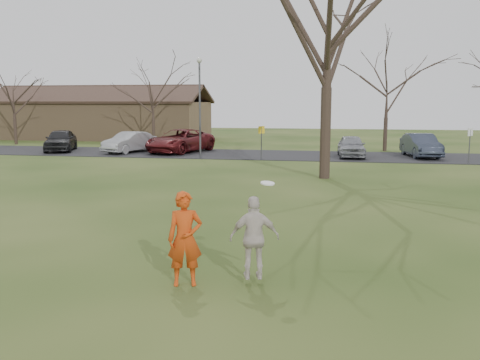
# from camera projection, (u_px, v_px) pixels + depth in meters

# --- Properties ---
(ground) EXTENTS (120.00, 120.00, 0.00)m
(ground) POSITION_uv_depth(u_px,v_px,m) (203.00, 286.00, 10.14)
(ground) COLOR #1E380F
(ground) RESTS_ON ground
(parking_strip) EXTENTS (62.00, 6.50, 0.04)m
(parking_strip) POSITION_uv_depth(u_px,v_px,m) (297.00, 155.00, 34.44)
(parking_strip) COLOR black
(parking_strip) RESTS_ON ground
(player_defender) EXTENTS (0.78, 0.62, 1.86)m
(player_defender) POSITION_uv_depth(u_px,v_px,m) (185.00, 239.00, 10.07)
(player_defender) COLOR #BF3D0F
(player_defender) RESTS_ON ground
(car_0) EXTENTS (3.32, 4.96, 1.57)m
(car_0) POSITION_uv_depth(u_px,v_px,m) (61.00, 140.00, 37.18)
(car_0) COLOR black
(car_0) RESTS_ON parking_strip
(car_1) EXTENTS (2.76, 4.60, 1.43)m
(car_1) POSITION_uv_depth(u_px,v_px,m) (129.00, 142.00, 36.20)
(car_1) COLOR #9C9DA1
(car_1) RESTS_ON parking_strip
(car_2) EXTENTS (4.22, 6.32, 1.61)m
(car_2) POSITION_uv_depth(u_px,v_px,m) (180.00, 141.00, 36.25)
(car_2) COLOR #591517
(car_2) RESTS_ON parking_strip
(car_4) EXTENTS (1.82, 4.17, 1.40)m
(car_4) POSITION_uv_depth(u_px,v_px,m) (351.00, 146.00, 33.23)
(car_4) COLOR gray
(car_4) RESTS_ON parking_strip
(car_5) EXTENTS (2.22, 4.69, 1.49)m
(car_5) POSITION_uv_depth(u_px,v_px,m) (421.00, 145.00, 33.19)
(car_5) COLOR #2F3646
(car_5) RESTS_ON parking_strip
(catching_play) EXTENTS (1.03, 0.61, 1.93)m
(catching_play) POSITION_uv_depth(u_px,v_px,m) (254.00, 238.00, 10.04)
(catching_play) COLOR beige
(catching_play) RESTS_ON ground
(building) EXTENTS (20.60, 8.50, 5.14)m
(building) POSITION_uv_depth(u_px,v_px,m) (102.00, 118.00, 50.39)
(building) COLOR #8C6D4C
(building) RESTS_ON ground
(lamp_post) EXTENTS (0.34, 0.34, 6.27)m
(lamp_post) POSITION_uv_depth(u_px,v_px,m) (200.00, 95.00, 32.50)
(lamp_post) COLOR #47474C
(lamp_post) RESTS_ON ground
(sign_yellow) EXTENTS (0.35, 0.35, 2.08)m
(sign_yellow) POSITION_uv_depth(u_px,v_px,m) (261.00, 136.00, 31.67)
(sign_yellow) COLOR #47474C
(sign_yellow) RESTS_ON ground
(sign_white) EXTENTS (0.35, 0.35, 2.08)m
(sign_white) POSITION_uv_depth(u_px,v_px,m) (470.00, 139.00, 29.51)
(sign_white) COLOR #47474C
(sign_white) RESTS_ON ground
(big_tree) EXTENTS (9.00, 9.00, 14.00)m
(big_tree) POSITION_uv_depth(u_px,v_px,m) (328.00, 24.00, 23.31)
(big_tree) COLOR #352821
(big_tree) RESTS_ON ground
(small_tree_row) EXTENTS (55.00, 5.90, 8.50)m
(small_tree_row) POSITION_uv_depth(u_px,v_px,m) (363.00, 97.00, 37.99)
(small_tree_row) COLOR #352821
(small_tree_row) RESTS_ON ground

